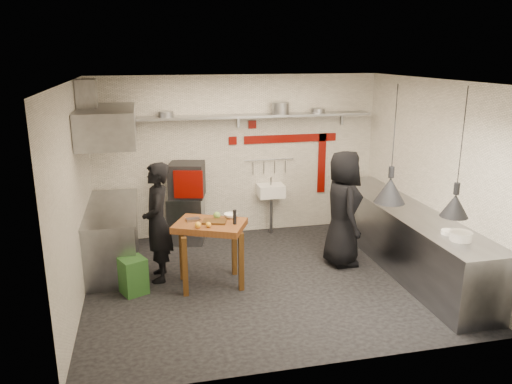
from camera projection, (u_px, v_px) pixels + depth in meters
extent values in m
plane|color=black|center=(266.00, 280.00, 7.17)|extent=(5.00, 5.00, 0.00)
plane|color=beige|center=(268.00, 81.00, 6.42)|extent=(5.00, 5.00, 0.00)
cube|color=white|center=(238.00, 156.00, 8.77)|extent=(5.00, 0.04, 2.80)
cube|color=white|center=(319.00, 240.00, 4.82)|extent=(5.00, 0.04, 2.80)
cube|color=white|center=(74.00, 197.00, 6.27)|extent=(0.04, 4.20, 2.80)
cube|color=white|center=(432.00, 176.00, 7.33)|extent=(0.04, 4.20, 2.80)
cube|color=#6C0802|center=(291.00, 138.00, 8.88)|extent=(1.70, 0.02, 0.14)
cube|color=#6C0802|center=(322.00, 163.00, 9.13)|extent=(0.14, 0.02, 1.10)
cube|color=#6C0802|center=(252.00, 125.00, 8.66)|extent=(0.14, 0.02, 0.14)
cube|color=#6C0802|center=(233.00, 141.00, 8.65)|extent=(0.14, 0.02, 0.14)
cube|color=slate|center=(240.00, 116.00, 8.41)|extent=(4.60, 0.34, 0.04)
cube|color=slate|center=(125.00, 124.00, 8.17)|extent=(0.04, 0.06, 0.24)
cube|color=slate|center=(238.00, 121.00, 8.57)|extent=(0.04, 0.06, 0.24)
cube|color=slate|center=(342.00, 118.00, 8.98)|extent=(0.04, 0.06, 0.24)
cylinder|color=slate|center=(166.00, 114.00, 8.13)|extent=(0.30, 0.30, 0.09)
cylinder|color=slate|center=(166.00, 115.00, 8.13)|extent=(0.27, 0.27, 0.07)
cylinder|color=slate|center=(280.00, 108.00, 8.52)|extent=(0.39, 0.39, 0.20)
cylinder|color=slate|center=(318.00, 111.00, 8.68)|extent=(0.26, 0.26, 0.08)
cube|color=slate|center=(187.00, 219.00, 8.54)|extent=(0.70, 0.66, 0.80)
cube|color=black|center=(187.00, 180.00, 8.38)|extent=(0.67, 0.65, 0.58)
cube|color=#6C0802|center=(188.00, 184.00, 8.09)|extent=(0.47, 0.14, 0.46)
cube|color=black|center=(187.00, 184.00, 8.09)|extent=(0.34, 0.10, 0.34)
cube|color=white|center=(271.00, 191.00, 8.88)|extent=(0.46, 0.34, 0.22)
cylinder|color=slate|center=(271.00, 181.00, 8.84)|extent=(0.03, 0.03, 0.14)
cylinder|color=slate|center=(271.00, 215.00, 8.96)|extent=(0.06, 0.06, 0.66)
cylinder|color=slate|center=(269.00, 159.00, 8.87)|extent=(0.90, 0.02, 0.02)
cube|color=slate|center=(405.00, 239.00, 7.51)|extent=(0.70, 3.80, 0.90)
cube|color=slate|center=(408.00, 209.00, 7.38)|extent=(0.76, 3.90, 0.03)
cylinder|color=white|center=(461.00, 236.00, 6.10)|extent=(0.33, 0.33, 0.11)
cylinder|color=white|center=(448.00, 232.00, 6.32)|extent=(0.22, 0.22, 0.05)
cube|color=slate|center=(113.00, 237.00, 7.58)|extent=(0.70, 1.90, 0.90)
cube|color=slate|center=(111.00, 208.00, 7.46)|extent=(0.76, 2.00, 0.03)
cube|color=slate|center=(107.00, 125.00, 7.14)|extent=(0.78, 1.60, 0.50)
cube|color=slate|center=(87.00, 97.00, 6.97)|extent=(0.28, 0.28, 0.50)
cube|color=#24501F|center=(133.00, 276.00, 6.72)|extent=(0.41, 0.41, 0.50)
cube|color=#4A2C10|center=(214.00, 221.00, 6.80)|extent=(0.36, 0.30, 0.02)
cylinder|color=black|center=(235.00, 217.00, 6.70)|extent=(0.06, 0.06, 0.20)
sphere|color=gold|center=(198.00, 225.00, 6.58)|extent=(0.11, 0.11, 0.09)
sphere|color=gold|center=(208.00, 225.00, 6.60)|extent=(0.08, 0.08, 0.07)
sphere|color=#6F9A40|center=(217.00, 215.00, 6.93)|extent=(0.12, 0.12, 0.10)
cube|color=slate|center=(193.00, 219.00, 6.87)|extent=(0.20, 0.15, 0.03)
imported|color=white|center=(231.00, 216.00, 6.99)|extent=(0.23, 0.23, 0.06)
imported|color=black|center=(157.00, 222.00, 7.00)|extent=(0.43, 0.64, 1.71)
imported|color=black|center=(343.00, 209.00, 7.52)|extent=(0.62, 0.90, 1.77)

